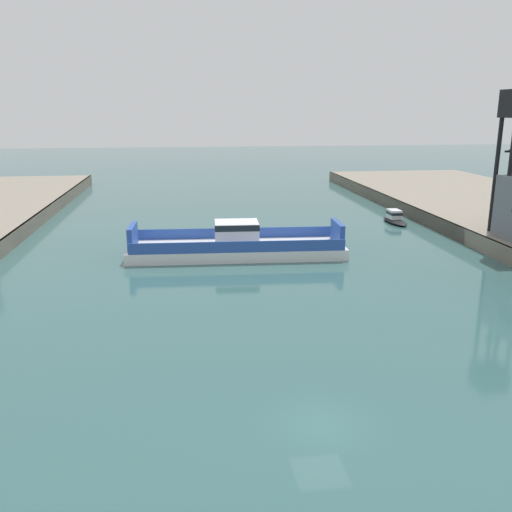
{
  "coord_description": "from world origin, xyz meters",
  "views": [
    {
      "loc": [
        -6.0,
        -22.09,
        14.38
      ],
      "look_at": [
        0.0,
        23.6,
        2.0
      ],
      "focal_mm": 38.34,
      "sensor_mm": 36.0,
      "label": 1
    }
  ],
  "objects": [
    {
      "name": "ground_plane",
      "position": [
        0.0,
        0.0,
        0.0
      ],
      "size": [
        400.0,
        400.0,
        0.0
      ],
      "primitive_type": "plane",
      "color": "#335B5B"
    },
    {
      "name": "moored_boat_near_left",
      "position": [
        21.24,
        45.44,
        0.63
      ],
      "size": [
        2.18,
        6.09,
        1.67
      ],
      "color": "black",
      "rests_on": "ground"
    },
    {
      "name": "chain_ferry",
      "position": [
        -0.95,
        31.47,
        1.07
      ],
      "size": [
        21.98,
        7.3,
        3.51
      ],
      "color": "silver",
      "rests_on": "ground"
    }
  ]
}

